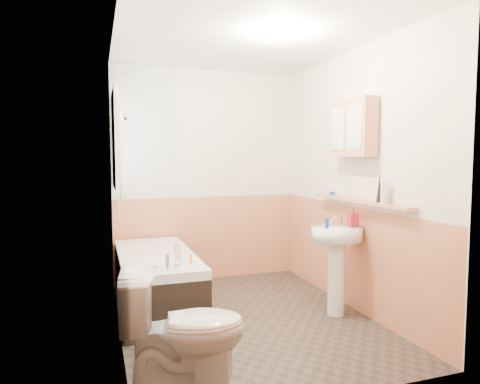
% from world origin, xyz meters
% --- Properties ---
extents(floor, '(2.80, 2.80, 0.00)m').
position_xyz_m(floor, '(0.00, 0.00, 0.00)').
color(floor, '#2C251F').
rests_on(floor, ground).
extents(ceiling, '(2.80, 2.80, 0.00)m').
position_xyz_m(ceiling, '(0.00, 0.00, 2.50)').
color(ceiling, white).
rests_on(ceiling, ground).
extents(wall_back, '(2.20, 0.02, 2.50)m').
position_xyz_m(wall_back, '(0.00, 1.41, 1.25)').
color(wall_back, beige).
rests_on(wall_back, ground).
extents(wall_front, '(2.20, 0.02, 2.50)m').
position_xyz_m(wall_front, '(0.00, -1.41, 1.25)').
color(wall_front, beige).
rests_on(wall_front, ground).
extents(wall_left, '(0.02, 2.80, 2.50)m').
position_xyz_m(wall_left, '(-1.11, 0.00, 1.25)').
color(wall_left, beige).
rests_on(wall_left, ground).
extents(wall_right, '(0.02, 2.80, 2.50)m').
position_xyz_m(wall_right, '(1.11, 0.00, 1.25)').
color(wall_right, beige).
rests_on(wall_right, ground).
extents(wainscot_right, '(0.01, 2.80, 1.00)m').
position_xyz_m(wainscot_right, '(1.09, 0.00, 0.50)').
color(wainscot_right, '#DE875B').
rests_on(wainscot_right, wall_right).
extents(wainscot_front, '(2.20, 0.01, 1.00)m').
position_xyz_m(wainscot_front, '(0.00, -1.39, 0.50)').
color(wainscot_front, '#DE875B').
rests_on(wainscot_front, wall_front).
extents(wainscot_back, '(2.20, 0.01, 1.00)m').
position_xyz_m(wainscot_back, '(0.00, 1.39, 0.50)').
color(wainscot_back, '#DE875B').
rests_on(wainscot_back, wall_back).
extents(tile_cladding_left, '(0.01, 2.80, 2.50)m').
position_xyz_m(tile_cladding_left, '(-1.09, 0.00, 1.25)').
color(tile_cladding_left, white).
rests_on(tile_cladding_left, wall_left).
extents(tile_return_back, '(0.75, 0.01, 1.50)m').
position_xyz_m(tile_return_back, '(-0.73, 1.39, 1.75)').
color(tile_return_back, white).
rests_on(tile_return_back, wall_back).
extents(window, '(0.03, 0.79, 0.99)m').
position_xyz_m(window, '(-1.06, 0.95, 1.65)').
color(window, white).
rests_on(window, wall_left).
extents(bathtub, '(0.70, 1.59, 0.69)m').
position_xyz_m(bathtub, '(-0.73, 0.54, 0.28)').
color(bathtub, black).
rests_on(bathtub, floor).
extents(shower_riser, '(0.10, 0.08, 1.14)m').
position_xyz_m(shower_riser, '(-1.04, 0.57, 1.57)').
color(shower_riser, silver).
rests_on(shower_riser, wall_left).
extents(toilet, '(0.83, 0.54, 0.77)m').
position_xyz_m(toilet, '(-0.76, -1.00, 0.38)').
color(toilet, white).
rests_on(toilet, floor).
extents(sink, '(0.48, 0.39, 0.94)m').
position_xyz_m(sink, '(0.84, -0.17, 0.59)').
color(sink, white).
rests_on(sink, floor).
extents(pine_shelf, '(0.10, 1.40, 0.03)m').
position_xyz_m(pine_shelf, '(1.04, -0.22, 1.07)').
color(pine_shelf, '#DE875B').
rests_on(pine_shelf, wall_right).
extents(medicine_cabinet, '(0.15, 0.59, 0.53)m').
position_xyz_m(medicine_cabinet, '(1.01, -0.12, 1.74)').
color(medicine_cabinet, '#DE875B').
rests_on(medicine_cabinet, wall_right).
extents(foam_can, '(0.07, 0.07, 0.19)m').
position_xyz_m(foam_can, '(1.04, -0.57, 1.17)').
color(foam_can, silver).
rests_on(foam_can, pine_shelf).
extents(green_bottle, '(0.06, 0.06, 0.25)m').
position_xyz_m(green_bottle, '(1.04, -0.51, 1.21)').
color(green_bottle, black).
rests_on(green_bottle, pine_shelf).
extents(black_jar, '(0.08, 0.08, 0.04)m').
position_xyz_m(black_jar, '(1.04, 0.26, 1.10)').
color(black_jar, '#19339E').
rests_on(black_jar, pine_shelf).
extents(soap_bottle, '(0.10, 0.19, 0.08)m').
position_xyz_m(soap_bottle, '(0.98, -0.22, 0.87)').
color(soap_bottle, maroon).
rests_on(soap_bottle, sink).
extents(clear_bottle, '(0.04, 0.04, 0.09)m').
position_xyz_m(clear_bottle, '(0.71, -0.21, 0.87)').
color(clear_bottle, '#19339E').
rests_on(clear_bottle, sink).
extents(blue_gel, '(0.06, 0.04, 0.20)m').
position_xyz_m(blue_gel, '(-0.62, -0.02, 0.64)').
color(blue_gel, silver).
rests_on(blue_gel, bathtub).
extents(cream_jar, '(0.09, 0.09, 0.05)m').
position_xyz_m(cream_jar, '(-0.91, -0.14, 0.57)').
color(cream_jar, '#59C647').
rests_on(cream_jar, bathtub).
extents(orange_bottle, '(0.03, 0.03, 0.07)m').
position_xyz_m(orange_bottle, '(-0.49, 0.05, 0.58)').
color(orange_bottle, orange).
rests_on(orange_bottle, bathtub).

